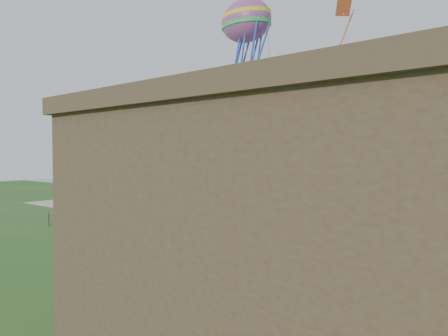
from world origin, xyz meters
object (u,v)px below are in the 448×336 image
Objects in this scene: picnic_table at (333,290)px; motel at (445,270)px; octopus_kite at (246,50)px; chainlink_fence at (209,252)px.

motel is at bearing -46.77° from picnic_table.
octopus_kite is (-13.81, 11.70, 9.41)m from motel.
chainlink_fence is at bearing 175.32° from picnic_table.
chainlink_fence is 15.06m from motel.
picnic_table is at bearing 130.65° from motel.
motel is at bearing -28.30° from chainlink_fence.
chainlink_fence is at bearing 151.70° from motel.
picnic_table is (-5.15, 6.00, -3.18)m from motel.
motel is 8.52m from picnic_table.
octopus_kite is (-8.66, 5.70, 12.59)m from picnic_table.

